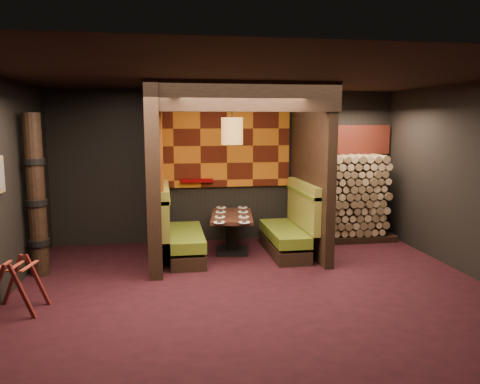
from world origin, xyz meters
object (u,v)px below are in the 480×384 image
firewood_stack (349,198)px  booth_bench_right (290,230)px  pendant_lamp (232,131)px  totem_column (36,197)px  dining_table (232,228)px  booth_bench_left (180,235)px  luggage_rack (17,284)px

firewood_stack → booth_bench_right: bearing=-152.7°
pendant_lamp → totem_column: 3.21m
dining_table → booth_bench_left: bearing=-168.1°
booth_bench_left → luggage_rack: size_ratio=2.27×
booth_bench_right → firewood_stack: firewood_stack is taller
firewood_stack → luggage_rack: bearing=-153.4°
pendant_lamp → totem_column: bearing=-167.0°
booth_bench_right → totem_column: size_ratio=0.67×
booth_bench_right → luggage_rack: (-3.90, -1.93, -0.05)m
booth_bench_left → luggage_rack: booth_bench_left is taller
pendant_lamp → totem_column: (-2.99, -0.69, -0.93)m
totem_column → firewood_stack: bearing=13.2°
booth_bench_right → booth_bench_left: bearing=180.0°
booth_bench_right → totem_column: 4.10m
totem_column → pendant_lamp: bearing=13.0°
pendant_lamp → firewood_stack: (2.34, 0.56, -1.29)m
dining_table → firewood_stack: firewood_stack is taller
dining_table → totem_column: size_ratio=0.57×
booth_bench_right → pendant_lamp: size_ratio=1.66×
booth_bench_left → totem_column: 2.30m
booth_bench_left → dining_table: size_ratio=1.17×
booth_bench_left → firewood_stack: 3.35m
booth_bench_right → totem_column: totem_column is taller
booth_bench_left → dining_table: booth_bench_left is taller
booth_bench_left → firewood_stack: (3.25, 0.70, 0.42)m
booth_bench_left → pendant_lamp: pendant_lamp is taller
luggage_rack → totem_column: 1.62m
luggage_rack → firewood_stack: 5.90m
booth_bench_left → pendant_lamp: size_ratio=1.66×
booth_bench_left → dining_table: 0.93m
firewood_stack → totem_column: bearing=-166.8°
pendant_lamp → booth_bench_right: bearing=-8.1°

